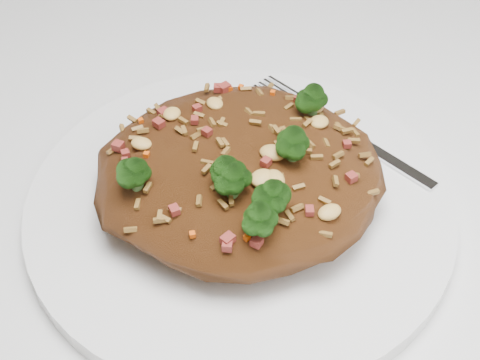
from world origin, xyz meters
The scene contains 4 objects.
dining_table centered at (0.00, 0.00, 0.66)m, with size 1.20×0.80×0.75m.
plate centered at (-0.10, -0.05, 0.76)m, with size 0.28×0.28×0.01m, color white.
fried_rice centered at (-0.10, -0.05, 0.79)m, with size 0.18×0.17×0.07m.
fork centered at (-0.02, 0.00, 0.77)m, with size 0.12×0.13×0.00m.
Camera 1 is at (-0.12, -0.36, 1.08)m, focal length 50.00 mm.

